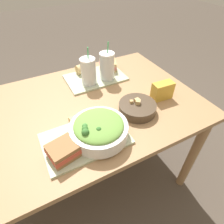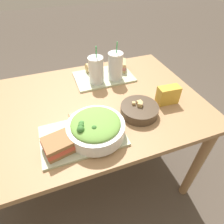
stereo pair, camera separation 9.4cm
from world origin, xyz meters
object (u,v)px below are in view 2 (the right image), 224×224
object	(u,v)px
drink_cup_dark	(96,71)
drink_cup_red	(115,67)
sandwich_far	(118,65)
soup_bowl	(139,110)
chip_bag	(168,95)
baguette_near	(82,116)
baguette_far	(92,67)
sandwich_near	(58,145)
salad_bowl	(95,127)

from	to	relation	value
drink_cup_dark	drink_cup_red	distance (m)	0.13
sandwich_far	soup_bowl	bearing A→B (deg)	-74.75
drink_cup_dark	chip_bag	world-z (taller)	drink_cup_dark
soup_bowl	chip_bag	bearing A→B (deg)	10.08
baguette_near	chip_bag	size ratio (longest dim) A/B	0.96
baguette_far	drink_cup_dark	size ratio (longest dim) A/B	0.40
sandwich_near	baguette_far	world-z (taller)	same
drink_cup_dark	salad_bowl	bearing A→B (deg)	-107.54
sandwich_far	sandwich_near	bearing A→B (deg)	-108.54
drink_cup_dark	chip_bag	xyz separation A→B (m)	(0.33, -0.33, -0.04)
soup_bowl	baguette_far	distance (m)	0.53
drink_cup_red	chip_bag	size ratio (longest dim) A/B	1.96
sandwich_far	salad_bowl	bearing A→B (deg)	-98.55
chip_bag	baguette_near	bearing A→B (deg)	-176.38
salad_bowl	baguette_near	distance (m)	0.12
sandwich_far	baguette_far	bearing A→B (deg)	-170.55
sandwich_near	drink_cup_dark	size ratio (longest dim) A/B	0.60
soup_bowl	sandwich_far	world-z (taller)	sandwich_far
baguette_near	chip_bag	xyz separation A→B (m)	(0.50, -0.00, 0.01)
soup_bowl	drink_cup_red	world-z (taller)	drink_cup_red
salad_bowl	baguette_far	bearing A→B (deg)	75.45
soup_bowl	sandwich_near	xyz separation A→B (m)	(-0.44, -0.11, 0.02)
salad_bowl	soup_bowl	bearing A→B (deg)	15.09
baguette_far	soup_bowl	bearing A→B (deg)	-175.88
soup_bowl	chip_bag	distance (m)	0.20
soup_bowl	baguette_near	bearing A→B (deg)	173.11
drink_cup_dark	drink_cup_red	bearing A→B (deg)	-0.00
sandwich_near	baguette_near	bearing A→B (deg)	33.30
salad_bowl	drink_cup_red	xyz separation A→B (m)	(0.27, 0.44, 0.04)
baguette_near	chip_bag	distance (m)	0.50
sandwich_near	baguette_far	distance (m)	0.70
sandwich_far	chip_bag	distance (m)	0.46
baguette_far	baguette_near	bearing A→B (deg)	150.00
drink_cup_red	baguette_near	bearing A→B (deg)	-132.70
baguette_near	drink_cup_dark	xyz separation A→B (m)	(0.18, 0.33, 0.05)
baguette_near	sandwich_far	bearing A→B (deg)	-43.18
baguette_near	drink_cup_dark	world-z (taller)	drink_cup_dark
baguette_far	chip_bag	size ratio (longest dim) A/B	0.75
baguette_far	drink_cup_red	bearing A→B (deg)	-149.86
sandwich_far	drink_cup_dark	distance (m)	0.22
chip_bag	baguette_far	bearing A→B (deg)	126.80
sandwich_near	baguette_near	xyz separation A→B (m)	(0.14, 0.14, 0.00)
soup_bowl	sandwich_near	bearing A→B (deg)	-166.70
baguette_near	drink_cup_red	size ratio (longest dim) A/B	0.49
salad_bowl	chip_bag	distance (m)	0.48
sandwich_near	salad_bowl	bearing A→B (deg)	-1.67
sandwich_near	baguette_far	bearing A→B (deg)	50.03
baguette_near	drink_cup_dark	distance (m)	0.38
baguette_near	baguette_far	xyz separation A→B (m)	(0.19, 0.48, 0.00)
baguette_far	drink_cup_dark	xyz separation A→B (m)	(-0.01, -0.15, 0.05)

